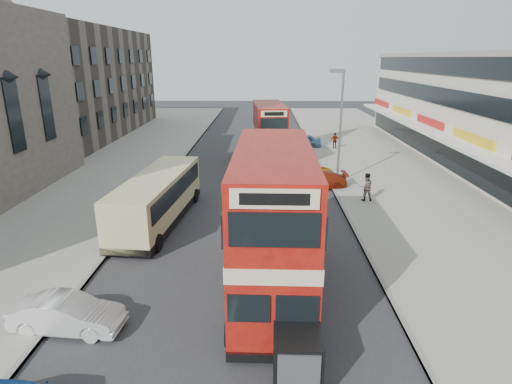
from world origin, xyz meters
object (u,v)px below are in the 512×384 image
(car_right_c, at_px, (301,141))
(pedestrian_near, at_px, (366,187))
(bus_main, at_px, (273,224))
(street_lamp, at_px, (340,119))
(cyclist, at_px, (301,169))
(bus_second, at_px, (269,133))
(coach, at_px, (158,197))
(pedestrian_far, at_px, (335,140))
(car_left_front, at_px, (68,314))
(car_right_a, at_px, (318,180))
(car_right_b, at_px, (306,173))

(car_right_c, relative_size, pedestrian_near, 2.20)
(car_right_c, bearing_deg, bus_main, -2.52)
(street_lamp, bearing_deg, cyclist, 146.53)
(bus_main, relative_size, bus_second, 1.13)
(coach, bearing_deg, pedestrian_far, 62.07)
(bus_second, bearing_deg, pedestrian_near, 114.41)
(bus_second, distance_m, cyclist, 6.07)
(bus_second, distance_m, car_left_front, 25.36)
(bus_main, bearing_deg, coach, -48.66)
(bus_second, height_order, car_right_c, bus_second)
(car_right_a, bearing_deg, car_right_b, -164.55)
(cyclist, bearing_deg, street_lamp, -40.32)
(coach, distance_m, cyclist, 12.64)
(bus_main, distance_m, cyclist, 16.80)
(car_left_front, distance_m, pedestrian_near, 18.76)
(car_left_front, xyz_separation_m, cyclist, (9.46, 18.98, 0.13))
(car_right_b, distance_m, cyclist, 0.71)
(car_right_a, bearing_deg, pedestrian_far, 162.51)
(car_right_c, bearing_deg, car_right_a, 4.40)
(pedestrian_far, bearing_deg, cyclist, -112.66)
(car_right_c, bearing_deg, car_left_front, -14.26)
(cyclist, bearing_deg, car_right_c, 78.07)
(car_right_b, bearing_deg, cyclist, -158.34)
(car_right_b, bearing_deg, street_lamp, 57.39)
(bus_second, bearing_deg, cyclist, 109.57)
(bus_second, relative_size, pedestrian_far, 5.81)
(car_right_b, bearing_deg, car_right_a, 11.80)
(street_lamp, distance_m, coach, 13.84)
(street_lamp, bearing_deg, bus_main, -108.34)
(street_lamp, xyz_separation_m, bus_second, (-4.79, 6.89, -2.20))
(car_right_b, bearing_deg, pedestrian_far, 153.71)
(coach, bearing_deg, car_right_a, 39.75)
(car_left_front, height_order, car_right_c, car_right_c)
(bus_second, xyz_separation_m, car_right_b, (2.69, -5.89, -2.02))
(pedestrian_near, bearing_deg, car_right_c, -80.10)
(car_right_c, bearing_deg, pedestrian_far, 78.41)
(coach, height_order, cyclist, coach)
(car_right_b, bearing_deg, car_right_c, 169.62)
(car_left_front, height_order, pedestrian_far, pedestrian_far)
(car_right_b, bearing_deg, car_left_front, -35.12)
(car_right_a, distance_m, pedestrian_near, 4.10)
(bus_main, distance_m, pedestrian_far, 28.07)
(pedestrian_far, bearing_deg, car_right_a, -104.96)
(car_right_a, relative_size, pedestrian_near, 2.24)
(car_right_c, height_order, pedestrian_far, pedestrian_far)
(bus_main, bearing_deg, street_lamp, -107.25)
(bus_main, bearing_deg, car_left_front, 21.00)
(pedestrian_near, relative_size, cyclist, 0.85)
(car_right_b, bearing_deg, pedestrian_near, 26.58)
(bus_second, xyz_separation_m, car_right_c, (3.40, 6.36, -1.90))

